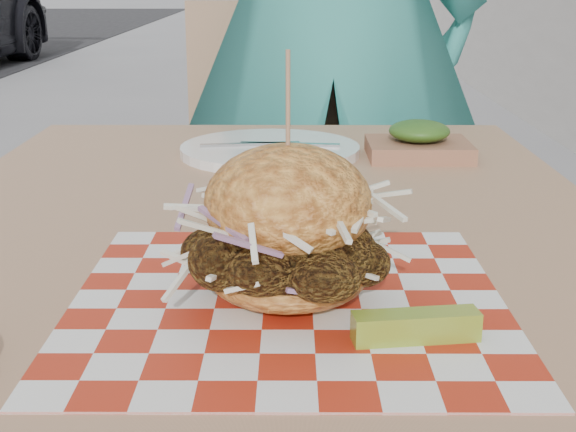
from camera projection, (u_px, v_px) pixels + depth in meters
name	position (u px, v px, depth m)	size (l,w,h in m)	color
patio_table	(262.00, 294.00, 0.89)	(0.80, 1.20, 0.75)	tan
patio_chair	(278.00, 180.00, 1.85)	(0.43, 0.44, 0.95)	tan
paper_liner	(288.00, 300.00, 0.67)	(0.36, 0.36, 0.00)	#B62712
sandwich	(288.00, 234.00, 0.66)	(0.18, 0.18, 0.21)	gold
pickle_spear	(416.00, 326.00, 0.59)	(0.10, 0.02, 0.02)	olive
place_setting	(270.00, 150.00, 1.21)	(0.27, 0.27, 0.02)	white
kraft_tray	(419.00, 143.00, 1.18)	(0.15, 0.12, 0.06)	#925D42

